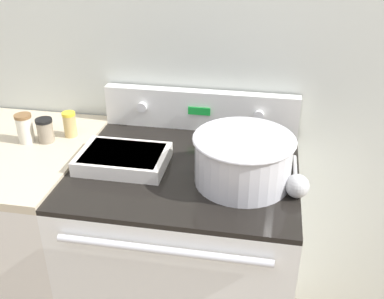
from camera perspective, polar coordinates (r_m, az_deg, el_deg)
kitchen_wall at (r=1.82m, az=1.46°, el=12.74°), size 8.00×0.05×2.50m
stove_range at (r=1.88m, az=-0.72°, el=-14.45°), size 0.79×0.72×0.93m
control_panel at (r=1.84m, az=1.07°, el=5.04°), size 0.79×0.07×0.16m
side_counter at (r=2.08m, az=-19.48°, el=-11.31°), size 0.54×0.69×0.94m
mixing_bowl at (r=1.47m, az=6.51°, el=-1.00°), size 0.33×0.33×0.17m
casserole_dish at (r=1.61m, az=-8.72°, el=-1.08°), size 0.31×0.22×0.05m
ladle at (r=1.47m, az=13.18°, el=-4.38°), size 0.08×0.29×0.08m
spice_jar_yellow_cap at (r=1.83m, az=-15.26°, el=3.13°), size 0.05×0.05×0.10m
spice_jar_black_cap at (r=1.81m, az=-18.14°, el=2.35°), size 0.06×0.06×0.09m
spice_jar_brown_cap at (r=1.83m, az=-20.46°, el=2.56°), size 0.06×0.06×0.11m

